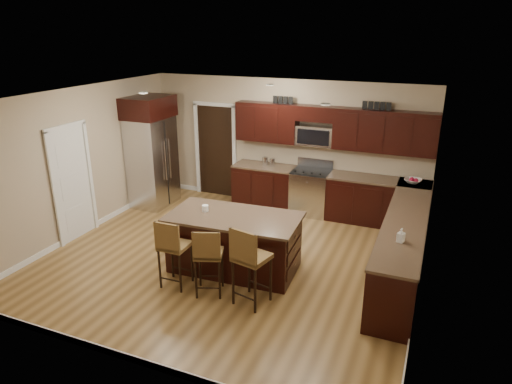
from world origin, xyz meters
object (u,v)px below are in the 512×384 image
at_px(island, 234,244).
at_px(refrigerator, 152,151).
at_px(range, 311,192).
at_px(stool_left, 172,246).
at_px(stool_right, 249,258).
at_px(stool_mid, 208,254).

relative_size(island, refrigerator, 0.90).
xyz_separation_m(range, stool_left, (-1.07, -3.58, 0.20)).
bearing_deg(range, refrigerator, -166.39).
bearing_deg(stool_right, island, 139.12).
xyz_separation_m(stool_left, stool_mid, (0.59, 0.01, -0.02)).
height_order(stool_right, refrigerator, refrigerator).
bearing_deg(island, range, 77.08).
bearing_deg(stool_left, island, 53.94).
distance_m(range, stool_mid, 3.61).
bearing_deg(refrigerator, stool_mid, -44.58).
relative_size(stool_left, refrigerator, 0.46).
bearing_deg(island, stool_left, -128.62).
bearing_deg(refrigerator, island, -34.37).
xyz_separation_m(range, stool_right, (0.15, -3.58, 0.26)).
bearing_deg(refrigerator, stool_right, -38.90).
bearing_deg(stool_mid, island, 69.19).
bearing_deg(stool_mid, stool_right, -20.66).
xyz_separation_m(range, stool_mid, (-0.48, -3.57, 0.18)).
bearing_deg(range, stool_mid, -97.71).
relative_size(stool_mid, refrigerator, 0.45).
distance_m(range, stool_left, 3.74).
relative_size(range, refrigerator, 0.47).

